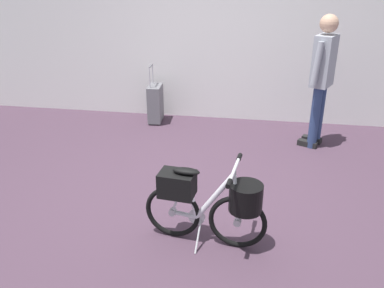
% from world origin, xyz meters
% --- Properties ---
extents(ground_plane, '(8.05, 8.05, 0.00)m').
position_xyz_m(ground_plane, '(0.00, 0.00, 0.00)').
color(ground_plane, '#473342').
extents(back_wall, '(8.05, 0.10, 2.70)m').
position_xyz_m(back_wall, '(0.00, 2.45, 1.35)').
color(back_wall, white).
rests_on(back_wall, ground_plane).
extents(folding_bike_foreground, '(1.00, 0.53, 0.72)m').
position_xyz_m(folding_bike_foreground, '(0.41, -0.59, 0.39)').
color(folding_bike_foreground, black).
rests_on(folding_bike_foreground, ground_plane).
extents(visitor_near_wall, '(0.36, 0.49, 1.60)m').
position_xyz_m(visitor_near_wall, '(1.47, 1.58, 0.91)').
color(visitor_near_wall, navy).
rests_on(visitor_near_wall, ground_plane).
extents(rolling_suitcase, '(0.21, 0.37, 0.83)m').
position_xyz_m(rolling_suitcase, '(-0.71, 2.09, 0.28)').
color(rolling_suitcase, slate).
rests_on(rolling_suitcase, ground_plane).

